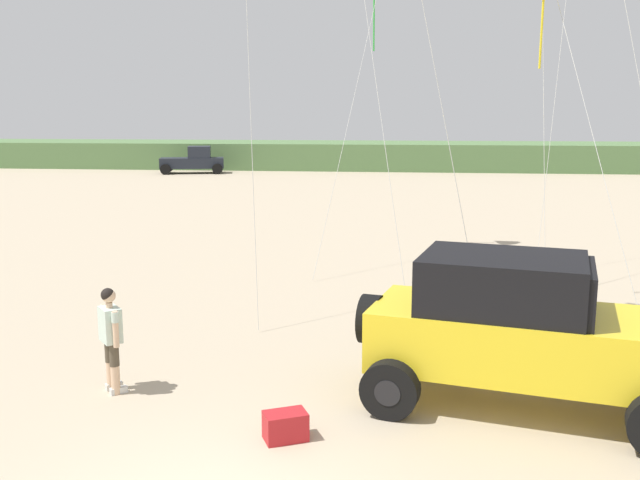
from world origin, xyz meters
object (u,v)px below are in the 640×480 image
jeep (520,328)px  cooler_box (285,426)px  distant_pickup (194,160)px  person_watching (111,334)px

jeep → cooler_box: jeep is taller
jeep → distant_pickup: jeep is taller
person_watching → jeep: bearing=1.8°
cooler_box → distant_pickup: size_ratio=0.11×
jeep → distant_pickup: bearing=113.1°
jeep → distant_pickup: size_ratio=1.02×
person_watching → cooler_box: size_ratio=2.98×
cooler_box → jeep: bearing=-0.7°
jeep → distant_pickup: (-17.06, 39.95, -0.26)m
jeep → cooler_box: 3.70m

